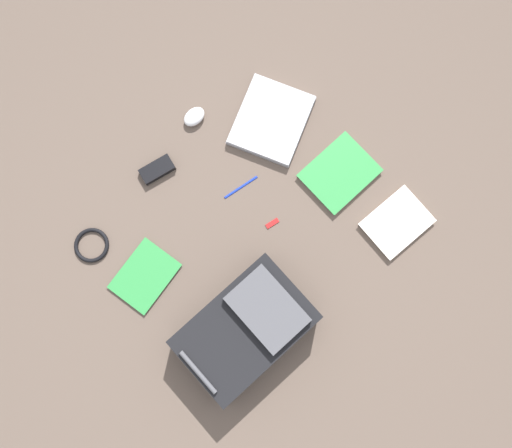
{
  "coord_description": "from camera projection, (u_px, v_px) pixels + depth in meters",
  "views": [
    {
      "loc": [
        -0.17,
        0.2,
        1.94
      ],
      "look_at": [
        0.03,
        -0.02,
        0.02
      ],
      "focal_mm": 36.56,
      "sensor_mm": 36.0,
      "label": 1
    }
  ],
  "objects": [
    {
      "name": "cable_coil",
      "position": [
        92.0,
        245.0,
        1.94
      ],
      "size": [
        0.13,
        0.13,
        0.01
      ],
      "primitive_type": "torus",
      "color": "black",
      "rests_on": "ground_plane"
    },
    {
      "name": "book_blue",
      "position": [
        397.0,
        223.0,
        1.95
      ],
      "size": [
        0.21,
        0.26,
        0.02
      ],
      "color": "silver",
      "rests_on": "ground_plane"
    },
    {
      "name": "computer_mouse",
      "position": [
        194.0,
        117.0,
        2.01
      ],
      "size": [
        0.07,
        0.1,
        0.04
      ],
      "primitive_type": "ellipsoid",
      "rotation": [
        0.0,
        0.0,
        -0.08
      ],
      "color": "silver",
      "rests_on": "ground_plane"
    },
    {
      "name": "book_manual",
      "position": [
        145.0,
        276.0,
        1.93
      ],
      "size": [
        0.19,
        0.25,
        0.01
      ],
      "color": "silver",
      "rests_on": "ground_plane"
    },
    {
      "name": "backpack",
      "position": [
        246.0,
        327.0,
        1.82
      ],
      "size": [
        0.34,
        0.48,
        0.19
      ],
      "color": "black",
      "rests_on": "ground_plane"
    },
    {
      "name": "book_red",
      "position": [
        339.0,
        173.0,
        1.98
      ],
      "size": [
        0.24,
        0.28,
        0.02
      ],
      "color": "silver",
      "rests_on": "ground_plane"
    },
    {
      "name": "pen_black",
      "position": [
        241.0,
        187.0,
        1.98
      ],
      "size": [
        0.05,
        0.15,
        0.01
      ],
      "primitive_type": "cylinder",
      "rotation": [
        1.57,
        0.0,
        -0.26
      ],
      "color": "#1933B2",
      "rests_on": "ground_plane"
    },
    {
      "name": "power_brick",
      "position": [
        157.0,
        170.0,
        1.98
      ],
      "size": [
        0.1,
        0.14,
        0.03
      ],
      "primitive_type": "cube",
      "rotation": [
        0.0,
        0.0,
        -0.31
      ],
      "color": "black",
      "rests_on": "ground_plane"
    },
    {
      "name": "usb_stick",
      "position": [
        272.0,
        223.0,
        1.96
      ],
      "size": [
        0.03,
        0.06,
        0.01
      ],
      "primitive_type": "cube",
      "rotation": [
        0.0,
        0.0,
        -0.28
      ],
      "color": "#B21919",
      "rests_on": "ground_plane"
    },
    {
      "name": "ground_plane",
      "position": [
        257.0,
        234.0,
        1.96
      ],
      "size": [
        3.41,
        3.41,
        0.0
      ],
      "primitive_type": "plane",
      "color": "brown"
    },
    {
      "name": "laptop",
      "position": [
        271.0,
        120.0,
        2.01
      ],
      "size": [
        0.34,
        0.37,
        0.03
      ],
      "color": "#929296",
      "rests_on": "ground_plane"
    }
  ]
}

